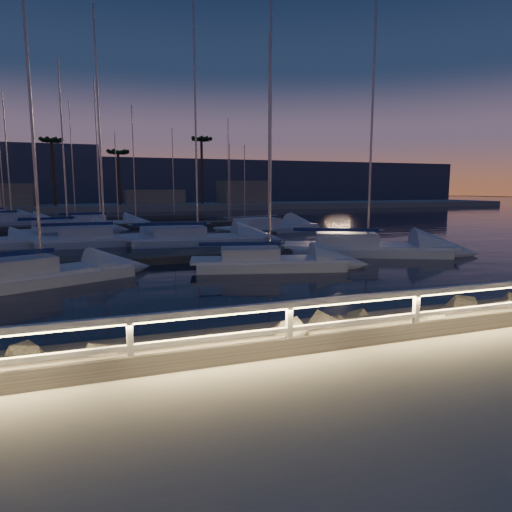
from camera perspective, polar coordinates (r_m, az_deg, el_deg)
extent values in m
plane|color=gray|center=(8.85, -1.96, -12.88)|extent=(400.00, 400.00, 0.00)
cube|color=gray|center=(6.78, 4.97, -20.92)|extent=(240.00, 5.00, 0.20)
cube|color=slate|center=(10.30, -4.55, -11.54)|extent=(240.00, 3.45, 1.29)
plane|color=black|center=(87.97, -18.15, 5.61)|extent=(320.00, 320.00, 0.00)
plane|color=black|center=(9.36, -1.92, -19.74)|extent=(400.00, 400.00, 0.00)
cube|color=white|center=(8.33, -15.44, -10.93)|extent=(0.11, 0.11, 1.00)
cube|color=white|center=(9.02, 4.16, -9.11)|extent=(0.11, 0.11, 1.00)
cube|color=white|center=(10.55, 19.35, -6.96)|extent=(0.11, 0.11, 1.00)
cube|color=white|center=(8.54, -1.99, -6.62)|extent=(44.00, 0.12, 0.12)
cube|color=white|center=(8.68, -1.97, -9.81)|extent=(44.00, 0.09, 0.09)
cube|color=#F7DA6F|center=(8.54, -1.95, -7.17)|extent=(44.00, 0.04, 0.03)
sphere|color=slate|center=(13.81, 28.41, -6.49)|extent=(0.90, 0.90, 0.90)
sphere|color=slate|center=(8.72, -26.11, -13.71)|extent=(0.87, 0.87, 0.87)
sphere|color=slate|center=(10.50, 7.61, -10.07)|extent=(0.90, 0.90, 0.90)
cube|color=#544D46|center=(24.26, -13.57, -0.32)|extent=(22.00, 2.00, 0.40)
cube|color=#544D46|center=(34.14, -15.41, 2.11)|extent=(22.00, 2.00, 0.40)
cube|color=#544D46|center=(46.06, -16.57, 3.65)|extent=(22.00, 2.00, 0.40)
cube|color=#544D46|center=(58.02, -17.26, 4.56)|extent=(22.00, 2.00, 0.40)
cube|color=gray|center=(81.96, -18.04, 5.71)|extent=(160.00, 14.00, 1.20)
cube|color=gray|center=(83.54, -12.58, 7.00)|extent=(10.00, 6.00, 3.00)
cube|color=gray|center=(86.04, -1.79, 7.77)|extent=(8.00, 7.00, 4.60)
cylinder|color=brown|center=(80.08, -23.99, 9.53)|extent=(0.44, 0.44, 10.50)
cylinder|color=brown|center=(81.00, -16.75, 9.35)|extent=(0.44, 0.44, 9.00)
cylinder|color=brown|center=(82.02, -6.78, 10.51)|extent=(0.44, 0.44, 11.50)
cube|color=#394159|center=(137.88, -18.88, 8.39)|extent=(220.00, 30.00, 14.00)
cube|color=silver|center=(20.29, -25.09, -2.74)|extent=(7.27, 4.93, 0.54)
cube|color=silver|center=(20.23, -25.15, -1.78)|extent=(7.65, 4.85, 0.15)
cube|color=silver|center=(19.90, -27.83, -1.12)|extent=(3.17, 2.68, 0.64)
cylinder|color=#A1A1A6|center=(20.15, -26.28, 15.59)|extent=(0.12, 0.12, 12.03)
cylinder|color=#A1A1A6|center=(19.71, -29.27, 0.14)|extent=(3.99, 1.84, 0.08)
cube|color=silver|center=(21.65, 1.75, -1.27)|extent=(7.23, 3.91, 0.50)
cube|color=silver|center=(21.60, 1.76, -0.44)|extent=(7.70, 3.71, 0.14)
cube|color=silver|center=(21.45, -0.77, 0.35)|extent=(3.01, 2.32, 0.59)
cylinder|color=#A1A1A6|center=(21.51, 1.83, 15.72)|extent=(0.11, 0.11, 11.94)
cylinder|color=#A1A1A6|center=(21.36, -2.05, 1.53)|extent=(4.18, 1.12, 0.07)
cube|color=silver|center=(27.11, 13.74, 0.48)|extent=(9.21, 6.36, 0.59)
cube|color=silver|center=(27.06, 13.76, 1.26)|extent=(9.69, 6.27, 0.16)
cube|color=silver|center=(26.86, 11.21, 2.10)|extent=(4.03, 3.43, 0.70)
cylinder|color=#A1A1A6|center=(27.22, 14.37, 17.65)|extent=(0.13, 0.13, 15.27)
cylinder|color=#A1A1A6|center=(26.75, 9.94, 3.26)|extent=(5.02, 2.39, 0.09)
cube|color=silver|center=(32.30, -18.37, 1.55)|extent=(8.50, 3.04, 0.61)
cube|color=silver|center=(32.25, -18.40, 2.23)|extent=(9.19, 2.64, 0.17)
cube|color=silver|center=(32.18, -20.51, 2.80)|extent=(3.33, 2.20, 0.72)
cylinder|color=#A1A1A6|center=(32.35, -19.04, 15.40)|extent=(0.13, 0.13, 14.62)
cylinder|color=#A1A1A6|center=(32.13, -21.61, 3.72)|extent=(5.26, 0.24, 0.09)
cube|color=silver|center=(31.37, -7.28, 1.72)|extent=(9.00, 3.65, 0.59)
cube|color=silver|center=(31.33, -7.29, 2.40)|extent=(9.69, 3.27, 0.16)
cube|color=silver|center=(31.16, -9.53, 3.01)|extent=(3.59, 2.47, 0.70)
cylinder|color=#A1A1A6|center=(31.47, -7.57, 16.54)|extent=(0.13, 0.13, 15.25)
cylinder|color=#A1A1A6|center=(31.06, -10.68, 3.95)|extent=(5.48, 0.54, 0.09)
cube|color=silver|center=(40.13, -22.41, 2.62)|extent=(7.92, 4.99, 0.59)
cube|color=silver|center=(40.09, -22.44, 3.15)|extent=(8.38, 4.86, 0.16)
cube|color=silver|center=(39.76, -23.91, 3.56)|extent=(3.40, 2.79, 0.69)
cylinder|color=#A1A1A6|center=(40.10, -22.99, 12.63)|extent=(0.13, 0.13, 13.06)
cylinder|color=#A1A1A6|center=(39.58, -24.68, 4.27)|extent=(4.43, 1.73, 0.09)
cube|color=silver|center=(47.17, -18.80, 3.60)|extent=(7.96, 3.27, 0.56)
cube|color=silver|center=(47.14, -18.83, 4.03)|extent=(8.57, 2.94, 0.15)
cube|color=silver|center=(47.01, -20.15, 4.39)|extent=(3.18, 2.20, 0.66)
cylinder|color=#A1A1A6|center=(47.15, -19.23, 12.34)|extent=(0.12, 0.12, 13.48)
cylinder|color=#A1A1A6|center=(46.94, -20.84, 4.97)|extent=(4.84, 0.52, 0.08)
cube|color=silver|center=(39.69, 1.57, 3.20)|extent=(9.44, 5.60, 0.60)
cube|color=silver|center=(39.66, 1.57, 3.75)|extent=(10.01, 5.40, 0.16)
cube|color=silver|center=(38.86, 0.15, 4.22)|extent=(4.00, 3.20, 0.71)
cylinder|color=#A1A1A6|center=(39.79, 1.62, 15.14)|extent=(0.13, 0.13, 15.54)
cylinder|color=#A1A1A6|center=(38.44, -0.58, 4.99)|extent=(5.35, 1.81, 0.09)
cube|color=silver|center=(63.82, -29.18, 4.14)|extent=(6.77, 4.65, 0.55)
cube|color=silver|center=(63.80, -29.20, 4.45)|extent=(7.12, 4.58, 0.15)
cube|color=silver|center=(54.10, -28.16, 3.62)|extent=(7.69, 4.21, 0.57)
cube|color=silver|center=(54.07, -28.19, 4.00)|extent=(8.19, 4.01, 0.16)
cube|color=silver|center=(53.95, -29.29, 4.30)|extent=(3.21, 2.49, 0.67)
cylinder|color=#A1A1A6|center=(54.06, -28.68, 10.82)|extent=(0.12, 0.12, 12.70)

